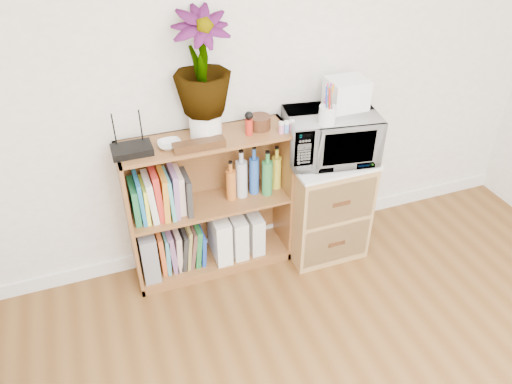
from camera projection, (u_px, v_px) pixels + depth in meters
skirting_board at (255, 233)px, 3.53m from camera, size 4.00×0.02×0.10m
bookshelf at (210, 206)px, 3.08m from camera, size 1.00×0.30×0.95m
wicker_unit at (323, 204)px, 3.30m from camera, size 0.50×0.45×0.70m
microwave at (330, 136)px, 3.00m from camera, size 0.59×0.44×0.30m
pen_cup at (327, 115)px, 2.78m from camera, size 0.10×0.10×0.11m
small_appliance at (346, 94)px, 2.93m from camera, size 0.23×0.19×0.18m
router at (132, 150)px, 2.66m from camera, size 0.21×0.15×0.04m
white_bowl at (170, 145)px, 2.71m from camera, size 0.13×0.13×0.03m
plant_pot at (206, 124)px, 2.78m from camera, size 0.18×0.18×0.15m
potted_plant at (202, 63)px, 2.58m from camera, size 0.31×0.31×0.55m
trinket_box at (199, 145)px, 2.70m from camera, size 0.28×0.07×0.05m
kokeshi_doll at (249, 127)px, 2.82m from camera, size 0.04×0.04×0.10m
wooden_bowl at (260, 122)px, 2.88m from camera, size 0.13×0.13×0.08m
paint_jars at (287, 128)px, 2.85m from camera, size 0.10×0.04×0.05m
file_box at (147, 251)px, 3.10m from camera, size 0.10×0.26×0.33m
magazine_holder_left at (220, 236)px, 3.23m from camera, size 0.10×0.25×0.32m
magazine_holder_mid at (237, 233)px, 3.26m from camera, size 0.09×0.23×0.29m
magazine_holder_right at (253, 231)px, 3.30m from camera, size 0.09×0.22×0.27m
cookbooks at (160, 194)px, 2.90m from camera, size 0.34×0.20×0.31m
liquor_bottles at (260, 173)px, 3.07m from camera, size 0.44×0.07×0.32m
lower_books at (180, 247)px, 3.17m from camera, size 0.30×0.19×0.29m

